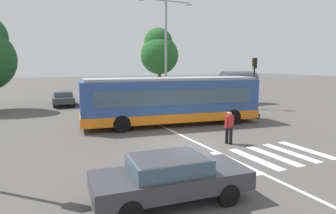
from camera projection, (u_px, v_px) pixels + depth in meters
name	position (u px, v px, depth m)	size (l,w,h in m)	color
ground_plane	(191.00, 142.00, 14.96)	(160.00, 160.00, 0.00)	#514F4C
city_transit_bus	(172.00, 101.00, 19.00)	(11.78, 4.05, 3.06)	black
pedestrian_crossing_street	(229.00, 125.00, 14.48)	(0.55, 0.38, 1.72)	black
foreground_sedan	(170.00, 176.00, 8.44)	(4.63, 2.17, 1.35)	black
parked_car_charcoal	(63.00, 98.00, 27.89)	(2.04, 4.58, 1.35)	black
parked_car_blue	(90.00, 96.00, 28.95)	(2.28, 4.67, 1.35)	black
parked_car_champagne	(116.00, 95.00, 30.46)	(2.26, 4.66, 1.35)	black
parked_car_silver	(142.00, 93.00, 31.71)	(2.32, 4.68, 1.35)	black
traffic_light_far_corner	(254.00, 75.00, 25.43)	(0.33, 0.32, 4.43)	#28282B
bus_stop_shelter	(238.00, 79.00, 28.93)	(3.72, 1.54, 3.25)	#28282B
twin_arm_street_lamp	(166.00, 42.00, 26.05)	(5.21, 0.32, 9.50)	#939399
background_tree_right	(159.00, 52.00, 32.70)	(4.19, 4.19, 7.89)	brown
crosswalk_painted_stripes	(245.00, 160.00, 12.13)	(7.55, 3.05, 0.01)	silver
lane_center_line	(177.00, 133.00, 16.84)	(0.16, 24.00, 0.01)	silver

